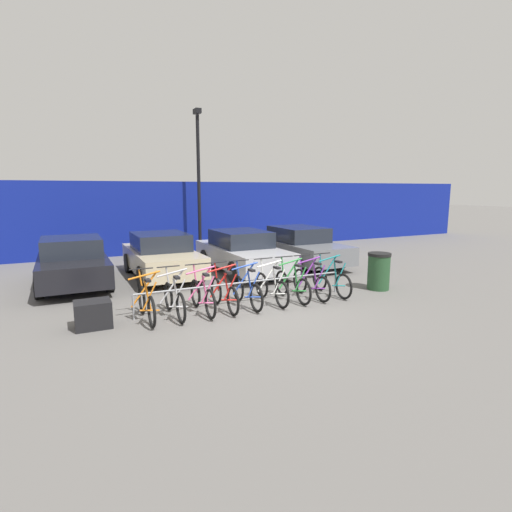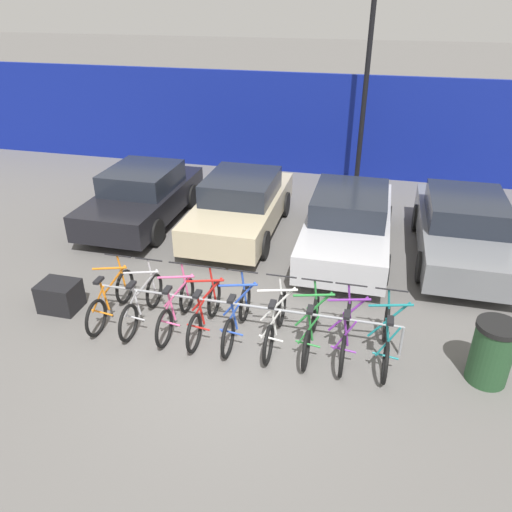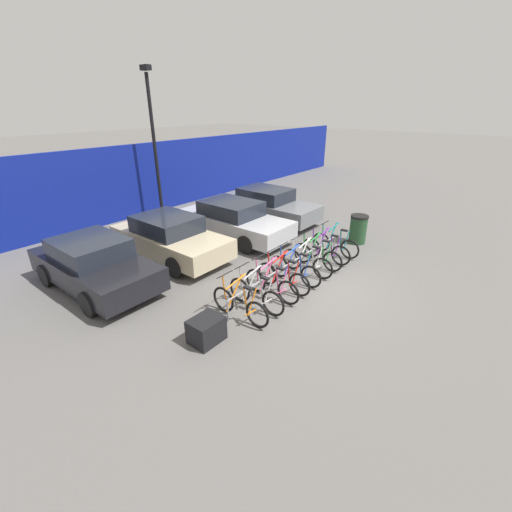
{
  "view_description": "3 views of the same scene",
  "coord_description": "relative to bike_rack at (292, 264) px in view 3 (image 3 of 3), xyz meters",
  "views": [
    {
      "loc": [
        -4.02,
        -7.88,
        2.77
      ],
      "look_at": [
        0.39,
        1.13,
        1.09
      ],
      "focal_mm": 28.0,
      "sensor_mm": 36.0,
      "label": 1
    },
    {
      "loc": [
        1.85,
        -6.16,
        5.29
      ],
      "look_at": [
        -0.17,
        1.94,
        0.83
      ],
      "focal_mm": 35.0,
      "sensor_mm": 36.0,
      "label": 2
    },
    {
      "loc": [
        -7.57,
        -4.03,
        4.68
      ],
      "look_at": [
        -1.55,
        0.8,
        1.22
      ],
      "focal_mm": 24.0,
      "sensor_mm": 36.0,
      "label": 3
    }
  ],
  "objects": [
    {
      "name": "ground_plane",
      "position": [
        0.09,
        -0.68,
        -0.5
      ],
      "size": [
        120.0,
        120.0,
        0.0
      ],
      "primitive_type": "plane",
      "color": "#605E5B"
    },
    {
      "name": "hoarding_wall",
      "position": [
        0.09,
        8.82,
        1.05
      ],
      "size": [
        36.0,
        0.16,
        3.1
      ],
      "primitive_type": "cube",
      "color": "navy",
      "rests_on": "ground"
    },
    {
      "name": "bike_rack",
      "position": [
        0.0,
        0.0,
        0.0
      ],
      "size": [
        5.38,
        0.04,
        0.57
      ],
      "color": "gray",
      "rests_on": "ground"
    },
    {
      "name": "bicycle_orange",
      "position": [
        -2.42,
        -0.15,
        -0.13
      ],
      "size": [
        0.68,
        1.71,
        1.05
      ],
      "rotation": [
        0.0,
        0.0,
        0.01
      ],
      "color": "black",
      "rests_on": "ground"
    },
    {
      "name": "bicycle_silver",
      "position": [
        -1.81,
        -0.15,
        -0.13
      ],
      "size": [
        0.68,
        1.71,
        1.05
      ],
      "rotation": [
        0.0,
        0.0,
        -0.05
      ],
      "color": "black",
      "rests_on": "ground"
    },
    {
      "name": "bicycle_pink",
      "position": [
        -1.16,
        -0.15,
        -0.13
      ],
      "size": [
        0.68,
        1.71,
        1.05
      ],
      "rotation": [
        0.0,
        0.0,
        -0.01
      ],
      "color": "black",
      "rests_on": "ground"
    },
    {
      "name": "bicycle_red",
      "position": [
        -0.64,
        -0.15,
        -0.13
      ],
      "size": [
        0.68,
        1.71,
        1.05
      ],
      "rotation": [
        0.0,
        0.0,
        0.04
      ],
      "color": "black",
      "rests_on": "ground"
    },
    {
      "name": "bicycle_blue",
      "position": [
        -0.06,
        -0.15,
        -0.13
      ],
      "size": [
        0.68,
        1.71,
        1.05
      ],
      "rotation": [
        0.0,
        0.0,
        -0.01
      ],
      "color": "black",
      "rests_on": "ground"
    },
    {
      "name": "bicycle_white",
      "position": [
        0.61,
        -0.15,
        -0.13
      ],
      "size": [
        0.68,
        1.71,
        1.05
      ],
      "rotation": [
        0.0,
        0.0,
        -0.05
      ],
      "color": "black",
      "rests_on": "ground"
    },
    {
      "name": "bicycle_green",
      "position": [
        1.21,
        -0.15,
        -0.13
      ],
      "size": [
        0.68,
        1.71,
        1.05
      ],
      "rotation": [
        0.0,
        0.0,
        -0.06
      ],
      "color": "black",
      "rests_on": "ground"
    },
    {
      "name": "bicycle_purple",
      "position": [
        1.77,
        -0.15,
        -0.13
      ],
      "size": [
        0.68,
        1.71,
        1.05
      ],
      "rotation": [
        0.0,
        0.0,
        -0.04
      ],
      "color": "black",
      "rests_on": "ground"
    },
    {
      "name": "bicycle_teal",
      "position": [
        2.42,
        -0.15,
        -0.13
      ],
      "size": [
        0.68,
        1.71,
        1.05
      ],
      "rotation": [
        0.0,
        0.0,
        0.0
      ],
      "color": "black",
      "rests_on": "ground"
    },
    {
      "name": "car_black",
      "position": [
        -3.7,
        3.95,
        0.19
      ],
      "size": [
        1.91,
        4.07,
        1.4
      ],
      "color": "black",
      "rests_on": "ground"
    },
    {
      "name": "car_beige",
      "position": [
        -1.13,
        3.98,
        0.19
      ],
      "size": [
        1.91,
        4.22,
        1.4
      ],
      "color": "#C1B28E",
      "rests_on": "ground"
    },
    {
      "name": "car_silver",
      "position": [
        1.48,
        3.58,
        0.19
      ],
      "size": [
        1.91,
        4.51,
        1.4
      ],
      "color": "#B7B7BC",
      "rests_on": "ground"
    },
    {
      "name": "car_grey",
      "position": [
        3.94,
        3.85,
        0.19
      ],
      "size": [
        1.91,
        4.45,
        1.4
      ],
      "color": "slate",
      "rests_on": "ground"
    },
    {
      "name": "lamp_post",
      "position": [
        1.42,
        7.83,
        2.86
      ],
      "size": [
        0.24,
        0.44,
        6.02
      ],
      "color": "black",
      "rests_on": "ground"
    },
    {
      "name": "trash_bin",
      "position": [
        3.94,
        -0.28,
        0.02
      ],
      "size": [
        0.63,
        0.63,
        1.03
      ],
      "color": "#234728",
      "rests_on": "ground"
    },
    {
      "name": "cargo_crate",
      "position": [
        -3.48,
        -0.14,
        -0.23
      ],
      "size": [
        0.7,
        0.56,
        0.55
      ],
      "primitive_type": "cube",
      "color": "black",
      "rests_on": "ground"
    }
  ]
}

